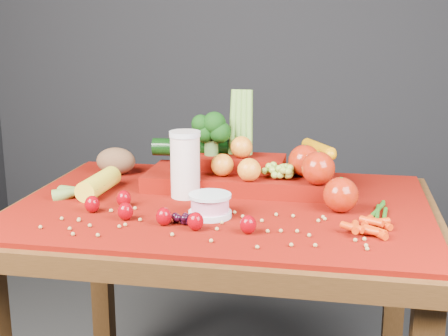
% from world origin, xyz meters
% --- Properties ---
extents(table, '(1.10, 0.80, 0.75)m').
position_xyz_m(table, '(0.00, 0.00, 0.66)').
color(table, '#351F0C').
rests_on(table, ground).
extents(red_cloth, '(1.05, 0.75, 0.01)m').
position_xyz_m(red_cloth, '(0.00, 0.00, 0.76)').
color(red_cloth, '#6B0503').
rests_on(red_cloth, table).
extents(milk_glass, '(0.08, 0.08, 0.18)m').
position_xyz_m(milk_glass, '(-0.11, 0.04, 0.86)').
color(milk_glass, beige).
rests_on(milk_glass, red_cloth).
extents(yogurt_bowl, '(0.10, 0.10, 0.06)m').
position_xyz_m(yogurt_bowl, '(-0.01, -0.12, 0.79)').
color(yogurt_bowl, silver).
rests_on(yogurt_bowl, red_cloth).
extents(strawberry_scatter, '(0.44, 0.18, 0.05)m').
position_xyz_m(strawberry_scatter, '(-0.13, -0.17, 0.79)').
color(strawberry_scatter, '#7F000B').
rests_on(strawberry_scatter, red_cloth).
extents(dark_grape_cluster, '(0.06, 0.05, 0.03)m').
position_xyz_m(dark_grape_cluster, '(-0.06, -0.18, 0.78)').
color(dark_grape_cluster, black).
rests_on(dark_grape_cluster, red_cloth).
extents(soybean_scatter, '(0.84, 0.24, 0.01)m').
position_xyz_m(soybean_scatter, '(0.00, -0.20, 0.77)').
color(soybean_scatter, '#AA8A49').
rests_on(soybean_scatter, red_cloth).
extents(corn_ear, '(0.19, 0.23, 0.06)m').
position_xyz_m(corn_ear, '(-0.37, -0.01, 0.78)').
color(corn_ear, yellow).
rests_on(corn_ear, red_cloth).
extents(potato, '(0.12, 0.09, 0.08)m').
position_xyz_m(potato, '(-0.38, 0.23, 0.80)').
color(potato, brown).
rests_on(potato, red_cloth).
extents(baby_carrot_pile, '(0.18, 0.17, 0.03)m').
position_xyz_m(baby_carrot_pile, '(0.37, -0.16, 0.78)').
color(baby_carrot_pile, red).
rests_on(baby_carrot_pile, red_cloth).
extents(green_bean_pile, '(0.14, 0.12, 0.01)m').
position_xyz_m(green_bean_pile, '(0.40, -0.01, 0.77)').
color(green_bean_pile, '#235914').
rests_on(green_bean_pile, red_cloth).
extents(produce_mound, '(0.60, 0.37, 0.27)m').
position_xyz_m(produce_mound, '(0.06, 0.15, 0.82)').
color(produce_mound, '#6B0503').
rests_on(produce_mound, red_cloth).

